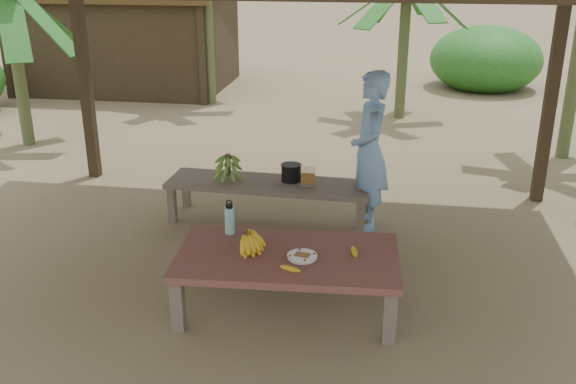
% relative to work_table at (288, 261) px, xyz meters
% --- Properties ---
extents(ground, '(80.00, 80.00, 0.00)m').
position_rel_work_table_xyz_m(ground, '(-0.23, 0.60, -0.43)').
color(ground, brown).
rests_on(ground, ground).
extents(work_table, '(1.85, 1.09, 0.50)m').
position_rel_work_table_xyz_m(work_table, '(0.00, 0.00, 0.00)').
color(work_table, brown).
rests_on(work_table, ground).
extents(bench, '(2.22, 0.69, 0.45)m').
position_rel_work_table_xyz_m(bench, '(-0.49, 1.79, -0.04)').
color(bench, brown).
rests_on(bench, ground).
extents(ripe_banana_bunch, '(0.33, 0.29, 0.18)m').
position_rel_work_table_xyz_m(ripe_banana_bunch, '(-0.35, 0.01, 0.16)').
color(ripe_banana_bunch, yellow).
rests_on(ripe_banana_bunch, work_table).
extents(plate, '(0.24, 0.24, 0.04)m').
position_rel_work_table_xyz_m(plate, '(0.13, -0.06, 0.08)').
color(plate, white).
rests_on(plate, work_table).
extents(loose_banana_front, '(0.17, 0.05, 0.04)m').
position_rel_work_table_xyz_m(loose_banana_front, '(0.07, -0.29, 0.09)').
color(loose_banana_front, yellow).
rests_on(loose_banana_front, work_table).
extents(loose_banana_side, '(0.09, 0.16, 0.04)m').
position_rel_work_table_xyz_m(loose_banana_side, '(0.54, 0.08, 0.09)').
color(loose_banana_side, yellow).
rests_on(loose_banana_side, work_table).
extents(water_flask, '(0.08, 0.08, 0.31)m').
position_rel_work_table_xyz_m(water_flask, '(-0.56, 0.32, 0.20)').
color(water_flask, '#3AB7B2').
rests_on(water_flask, work_table).
extents(green_banana_stalk, '(0.28, 0.28, 0.31)m').
position_rel_work_table_xyz_m(green_banana_stalk, '(-0.94, 1.81, 0.17)').
color(green_banana_stalk, '#598C2D').
rests_on(green_banana_stalk, bench).
extents(cooking_pot, '(0.21, 0.21, 0.18)m').
position_rel_work_table_xyz_m(cooking_pot, '(-0.25, 1.87, 0.11)').
color(cooking_pot, black).
rests_on(cooking_pot, bench).
extents(skewer_rack, '(0.18, 0.09, 0.24)m').
position_rel_work_table_xyz_m(skewer_rack, '(-0.05, 1.72, 0.14)').
color(skewer_rack, '#A57F47').
rests_on(skewer_rack, bench).
extents(woman, '(0.52, 0.69, 1.69)m').
position_rel_work_table_xyz_m(woman, '(0.58, 1.80, 0.41)').
color(woman, '#7DADED').
rests_on(woman, ground).
extents(hut, '(4.40, 3.43, 2.85)m').
position_rel_work_table_xyz_m(hut, '(-4.73, 8.60, 0.67)').
color(hut, black).
rests_on(hut, ground).
extents(banana_plant_w, '(1.80, 1.80, 2.51)m').
position_rel_work_table_xyz_m(banana_plant_w, '(-4.68, 4.12, 1.60)').
color(banana_plant_w, '#596638').
rests_on(banana_plant_w, ground).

